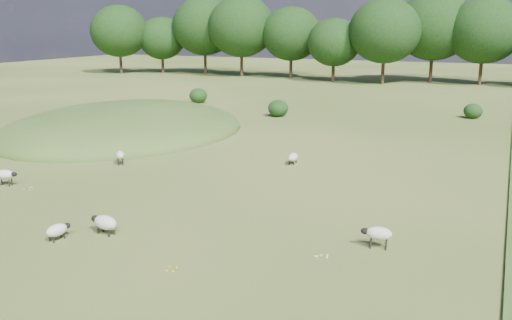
{
  "coord_description": "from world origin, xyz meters",
  "views": [
    {
      "loc": [
        13.24,
        -21.07,
        7.58
      ],
      "look_at": [
        2.0,
        4.0,
        1.0
      ],
      "focal_mm": 40.0,
      "sensor_mm": 36.0,
      "label": 1
    }
  ],
  "objects": [
    {
      "name": "sheep_4",
      "position": [
        -8.49,
        -1.95,
        0.55
      ],
      "size": [
        1.14,
        0.69,
        0.79
      ],
      "rotation": [
        0.0,
        0.0,
        0.26
      ],
      "color": "beige",
      "rests_on": "ground"
    },
    {
      "name": "sheep_3",
      "position": [
        9.51,
        -2.47,
        0.54
      ],
      "size": [
        1.1,
        0.57,
        0.78
      ],
      "rotation": [
        0.0,
        0.0,
        3.26
      ],
      "color": "beige",
      "rests_on": "ground"
    },
    {
      "name": "sheep_2",
      "position": [
        -1.16,
        -6.39,
        0.38
      ],
      "size": [
        0.57,
        1.06,
        0.6
      ],
      "rotation": [
        0.0,
        0.0,
        1.43
      ],
      "color": "beige",
      "rests_on": "ground"
    },
    {
      "name": "ground",
      "position": [
        0.0,
        20.0,
        0.0
      ],
      "size": [
        160.0,
        160.0,
        0.0
      ],
      "primitive_type": "plane",
      "color": "#375119",
      "rests_on": "ground"
    },
    {
      "name": "shrubs",
      "position": [
        -4.81,
        26.12,
        0.69
      ],
      "size": [
        26.95,
        7.22,
        1.44
      ],
      "color": "black",
      "rests_on": "ground"
    },
    {
      "name": "sheep_1",
      "position": [
        2.56,
        7.73,
        0.39
      ],
      "size": [
        0.53,
        1.09,
        0.62
      ],
      "rotation": [
        0.0,
        0.0,
        4.78
      ],
      "color": "beige",
      "rests_on": "ground"
    },
    {
      "name": "sheep_0",
      "position": [
        -6.13,
        3.8,
        0.53
      ],
      "size": [
        0.94,
        1.02,
        0.77
      ],
      "rotation": [
        0.0,
        0.0,
        2.28
      ],
      "color": "beige",
      "rests_on": "ground"
    },
    {
      "name": "sheep_5",
      "position": [
        0.02,
        -5.22,
        0.46
      ],
      "size": [
        1.3,
        0.73,
        0.72
      ],
      "rotation": [
        0.0,
        0.0,
        2.96
      ],
      "color": "beige",
      "rests_on": "ground"
    },
    {
      "name": "treeline",
      "position": [
        -1.06,
        55.44,
        6.57
      ],
      "size": [
        96.28,
        14.66,
        11.7
      ],
      "color": "black",
      "rests_on": "ground"
    },
    {
      "name": "mound",
      "position": [
        -12.0,
        12.0,
        0.0
      ],
      "size": [
        16.0,
        20.0,
        4.0
      ],
      "primitive_type": "ellipsoid",
      "color": "#33561E",
      "rests_on": "ground"
    }
  ]
}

